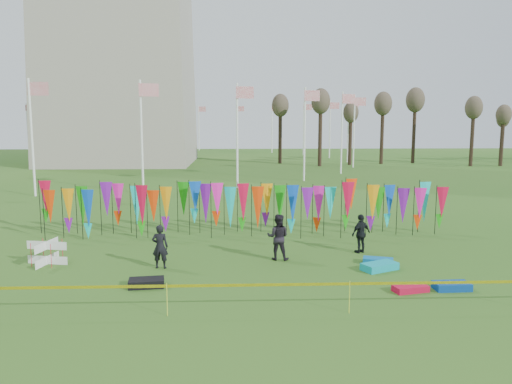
{
  "coord_description": "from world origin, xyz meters",
  "views": [
    {
      "loc": [
        -0.06,
        -14.7,
        5.11
      ],
      "look_at": [
        0.75,
        6.0,
        2.18
      ],
      "focal_mm": 35.0,
      "sensor_mm": 36.0,
      "label": 1
    }
  ],
  "objects_px": {
    "kite_bag_turquoise": "(380,266)",
    "kite_bag_teal": "(378,261)",
    "person_right": "(361,234)",
    "kite_bag_red": "(410,288)",
    "person_mid": "(278,237)",
    "kite_bag_blue": "(452,286)",
    "person_left": "(160,247)",
    "kite_bag_black": "(146,283)",
    "box_kite": "(47,253)"
  },
  "relations": [
    {
      "from": "kite_bag_turquoise",
      "to": "kite_bag_teal",
      "type": "xyz_separation_m",
      "value": [
        0.17,
        0.78,
        -0.02
      ]
    },
    {
      "from": "person_right",
      "to": "kite_bag_red",
      "type": "height_order",
      "value": "person_right"
    },
    {
      "from": "person_mid",
      "to": "kite_bag_blue",
      "type": "xyz_separation_m",
      "value": [
        5.05,
        -3.58,
        -0.75
      ]
    },
    {
      "from": "person_right",
      "to": "kite_bag_turquoise",
      "type": "distance_m",
      "value": 2.4
    },
    {
      "from": "person_left",
      "to": "kite_bag_blue",
      "type": "height_order",
      "value": "person_left"
    },
    {
      "from": "person_mid",
      "to": "kite_bag_black",
      "type": "relative_size",
      "value": 1.59
    },
    {
      "from": "person_mid",
      "to": "person_right",
      "type": "bearing_deg",
      "value": -153.45
    },
    {
      "from": "kite_bag_turquoise",
      "to": "kite_bag_teal",
      "type": "height_order",
      "value": "kite_bag_turquoise"
    },
    {
      "from": "person_left",
      "to": "kite_bag_turquoise",
      "type": "relative_size",
      "value": 1.24
    },
    {
      "from": "box_kite",
      "to": "person_right",
      "type": "distance_m",
      "value": 11.76
    },
    {
      "from": "box_kite",
      "to": "kite_bag_teal",
      "type": "distance_m",
      "value": 11.96
    },
    {
      "from": "kite_bag_turquoise",
      "to": "kite_bag_blue",
      "type": "distance_m",
      "value": 2.67
    },
    {
      "from": "person_right",
      "to": "box_kite",
      "type": "bearing_deg",
      "value": -24.08
    },
    {
      "from": "person_left",
      "to": "kite_bag_black",
      "type": "distance_m",
      "value": 2.1
    },
    {
      "from": "person_mid",
      "to": "kite_bag_teal",
      "type": "xyz_separation_m",
      "value": [
        3.59,
        -0.69,
        -0.76
      ]
    },
    {
      "from": "kite_bag_red",
      "to": "kite_bag_black",
      "type": "relative_size",
      "value": 0.97
    },
    {
      "from": "person_mid",
      "to": "person_left",
      "type": "bearing_deg",
      "value": 24.91
    },
    {
      "from": "person_mid",
      "to": "kite_bag_blue",
      "type": "bearing_deg",
      "value": 156.98
    },
    {
      "from": "person_left",
      "to": "kite_bag_blue",
      "type": "bearing_deg",
      "value": 167.24
    },
    {
      "from": "person_left",
      "to": "kite_bag_black",
      "type": "relative_size",
      "value": 1.44
    },
    {
      "from": "kite_bag_black",
      "to": "kite_bag_teal",
      "type": "height_order",
      "value": "kite_bag_black"
    },
    {
      "from": "kite_bag_turquoise",
      "to": "kite_bag_blue",
      "type": "bearing_deg",
      "value": -52.34
    },
    {
      "from": "kite_bag_blue",
      "to": "kite_bag_turquoise",
      "type": "bearing_deg",
      "value": 127.66
    },
    {
      "from": "kite_bag_black",
      "to": "person_left",
      "type": "bearing_deg",
      "value": 85.97
    },
    {
      "from": "person_mid",
      "to": "kite_bag_black",
      "type": "xyz_separation_m",
      "value": [
        -4.36,
        -2.94,
        -0.73
      ]
    },
    {
      "from": "box_kite",
      "to": "kite_bag_teal",
      "type": "relative_size",
      "value": 0.82
    },
    {
      "from": "person_mid",
      "to": "kite_bag_red",
      "type": "xyz_separation_m",
      "value": [
        3.73,
        -3.71,
        -0.76
      ]
    },
    {
      "from": "box_kite",
      "to": "person_mid",
      "type": "bearing_deg",
      "value": 2.34
    },
    {
      "from": "person_left",
      "to": "person_right",
      "type": "relative_size",
      "value": 1.01
    },
    {
      "from": "box_kite",
      "to": "kite_bag_turquoise",
      "type": "bearing_deg",
      "value": -5.46
    },
    {
      "from": "person_mid",
      "to": "kite_bag_black",
      "type": "height_order",
      "value": "person_mid"
    },
    {
      "from": "kite_bag_blue",
      "to": "kite_bag_teal",
      "type": "height_order",
      "value": "kite_bag_blue"
    },
    {
      "from": "person_right",
      "to": "kite_bag_teal",
      "type": "xyz_separation_m",
      "value": [
        0.26,
        -1.54,
        -0.67
      ]
    },
    {
      "from": "box_kite",
      "to": "kite_bag_black",
      "type": "height_order",
      "value": "box_kite"
    },
    {
      "from": "kite_bag_turquoise",
      "to": "kite_bag_red",
      "type": "distance_m",
      "value": 2.26
    },
    {
      "from": "kite_bag_blue",
      "to": "kite_bag_black",
      "type": "xyz_separation_m",
      "value": [
        -9.42,
        0.64,
        0.01
      ]
    },
    {
      "from": "person_right",
      "to": "kite_bag_red",
      "type": "bearing_deg",
      "value": 65.1
    },
    {
      "from": "kite_bag_blue",
      "to": "kite_bag_red",
      "type": "bearing_deg",
      "value": -174.49
    },
    {
      "from": "person_right",
      "to": "kite_bag_turquoise",
      "type": "xyz_separation_m",
      "value": [
        0.1,
        -2.31,
        -0.64
      ]
    },
    {
      "from": "box_kite",
      "to": "person_left",
      "type": "distance_m",
      "value": 4.2
    },
    {
      "from": "person_right",
      "to": "kite_bag_turquoise",
      "type": "relative_size",
      "value": 1.23
    },
    {
      "from": "person_left",
      "to": "person_right",
      "type": "xyz_separation_m",
      "value": [
        7.55,
        1.79,
        -0.01
      ]
    },
    {
      "from": "kite_bag_black",
      "to": "kite_bag_teal",
      "type": "bearing_deg",
      "value": 15.78
    },
    {
      "from": "box_kite",
      "to": "person_left",
      "type": "height_order",
      "value": "person_left"
    },
    {
      "from": "person_right",
      "to": "kite_bag_teal",
      "type": "relative_size",
      "value": 1.44
    },
    {
      "from": "kite_bag_turquoise",
      "to": "box_kite",
      "type": "bearing_deg",
      "value": 174.54
    },
    {
      "from": "kite_bag_teal",
      "to": "box_kite",
      "type": "bearing_deg",
      "value": 178.32
    },
    {
      "from": "kite_bag_black",
      "to": "kite_bag_teal",
      "type": "xyz_separation_m",
      "value": [
        7.95,
        2.25,
        -0.02
      ]
    },
    {
      "from": "kite_bag_red",
      "to": "box_kite",
      "type": "bearing_deg",
      "value": 164.44
    },
    {
      "from": "person_mid",
      "to": "kite_bag_teal",
      "type": "distance_m",
      "value": 3.74
    }
  ]
}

